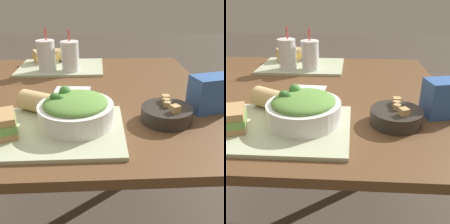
% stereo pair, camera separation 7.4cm
% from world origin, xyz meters
% --- Properties ---
extents(ground_plane, '(12.00, 12.00, 0.00)m').
position_xyz_m(ground_plane, '(0.00, 0.00, 0.00)').
color(ground_plane, '#4C4238').
extents(dining_table, '(1.17, 1.08, 0.75)m').
position_xyz_m(dining_table, '(0.00, 0.00, 0.66)').
color(dining_table, brown).
rests_on(dining_table, ground_plane).
extents(tray_near, '(0.43, 0.30, 0.01)m').
position_xyz_m(tray_near, '(-0.01, -0.32, 0.76)').
color(tray_near, '#B2BC99').
rests_on(tray_near, dining_table).
extents(tray_far, '(0.43, 0.30, 0.01)m').
position_xyz_m(tray_far, '(-0.06, 0.34, 0.76)').
color(tray_far, '#B2BC99').
rests_on(tray_far, dining_table).
extents(salad_bowl, '(0.23, 0.23, 0.10)m').
position_xyz_m(salad_bowl, '(0.07, -0.29, 0.81)').
color(salad_bowl, white).
rests_on(salad_bowl, tray_near).
extents(soup_bowl, '(0.16, 0.16, 0.07)m').
position_xyz_m(soup_bowl, '(0.35, -0.26, 0.78)').
color(soup_bowl, '#2D2823').
rests_on(soup_bowl, dining_table).
extents(baguette_near, '(0.17, 0.14, 0.07)m').
position_xyz_m(baguette_near, '(-0.05, -0.21, 0.80)').
color(baguette_near, tan).
rests_on(baguette_near, tray_near).
extents(sandwich_far, '(0.15, 0.14, 0.06)m').
position_xyz_m(sandwich_far, '(-0.15, 0.44, 0.80)').
color(sandwich_far, tan).
rests_on(sandwich_far, tray_far).
extents(baguette_far, '(0.13, 0.09, 0.07)m').
position_xyz_m(baguette_far, '(-0.09, 0.46, 0.80)').
color(baguette_far, tan).
rests_on(baguette_far, tray_far).
extents(drink_cup_dark, '(0.09, 0.09, 0.21)m').
position_xyz_m(drink_cup_dark, '(-0.11, 0.26, 0.83)').
color(drink_cup_dark, silver).
rests_on(drink_cup_dark, tray_far).
extents(drink_cup_red, '(0.09, 0.09, 0.20)m').
position_xyz_m(drink_cup_red, '(-0.00, 0.26, 0.83)').
color(drink_cup_red, silver).
rests_on(drink_cup_red, tray_far).
extents(chip_bag, '(0.15, 0.11, 0.12)m').
position_xyz_m(chip_bag, '(0.51, -0.19, 0.81)').
color(chip_bag, '#335BA3').
rests_on(chip_bag, dining_table).
extents(napkin_folded, '(0.15, 0.11, 0.00)m').
position_xyz_m(napkin_folded, '(0.03, 0.01, 0.75)').
color(napkin_folded, silver).
rests_on(napkin_folded, dining_table).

